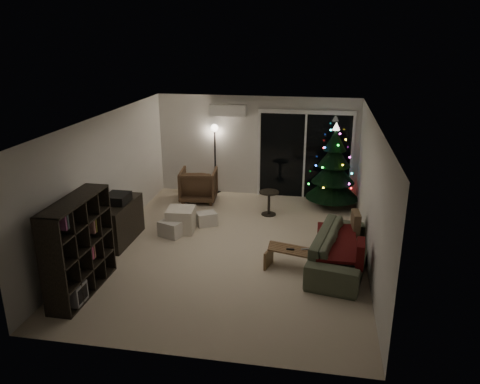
% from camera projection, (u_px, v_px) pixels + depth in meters
% --- Properties ---
extents(room, '(6.50, 7.51, 2.60)m').
position_uv_depth(room, '(266.00, 177.00, 10.03)').
color(room, beige).
rests_on(room, ground).
extents(bookshelf, '(0.62, 1.61, 1.57)m').
position_uv_depth(bookshelf, '(68.00, 246.00, 7.33)').
color(bookshelf, black).
rests_on(bookshelf, floor).
extents(media_cabinet, '(0.50, 1.31, 0.82)m').
position_uv_depth(media_cabinet, '(120.00, 222.00, 9.22)').
color(media_cabinet, black).
rests_on(media_cabinet, floor).
extents(stereo, '(0.41, 0.49, 0.17)m').
position_uv_depth(stereo, '(117.00, 198.00, 9.06)').
color(stereo, black).
rests_on(stereo, media_cabinet).
extents(armchair, '(0.96, 0.98, 0.81)m').
position_uv_depth(armchair, '(199.00, 185.00, 11.45)').
color(armchair, '#4C311E').
rests_on(armchair, floor).
extents(ottoman, '(0.61, 0.61, 0.50)m').
position_uv_depth(ottoman, '(181.00, 220.00, 9.74)').
color(ottoman, silver).
rests_on(ottoman, floor).
extents(cardboard_box_a, '(0.54, 0.48, 0.32)m').
position_uv_depth(cardboard_box_a, '(171.00, 229.00, 9.53)').
color(cardboard_box_a, beige).
rests_on(cardboard_box_a, floor).
extents(cardboard_box_b, '(0.51, 0.47, 0.29)m').
position_uv_depth(cardboard_box_b, '(207.00, 219.00, 10.07)').
color(cardboard_box_b, beige).
rests_on(cardboard_box_b, floor).
extents(side_table, '(0.57, 0.57, 0.56)m').
position_uv_depth(side_table, '(269.00, 203.00, 10.61)').
color(side_table, black).
rests_on(side_table, floor).
extents(floor_lamp, '(0.27, 0.27, 1.71)m').
position_uv_depth(floor_lamp, '(215.00, 160.00, 11.97)').
color(floor_lamp, black).
rests_on(floor_lamp, floor).
extents(sofa, '(1.27, 2.33, 0.64)m').
position_uv_depth(sofa, '(342.00, 250.00, 8.24)').
color(sofa, '#505943').
rests_on(sofa, floor).
extents(sofa_throw, '(0.69, 1.59, 0.05)m').
position_uv_depth(sofa_throw, '(337.00, 242.00, 8.21)').
color(sofa_throw, '#410D0D').
rests_on(sofa_throw, sofa).
extents(cushion_a, '(0.16, 0.43, 0.42)m').
position_uv_depth(cushion_a, '(356.00, 223.00, 8.72)').
color(cushion_a, brown).
rests_on(cushion_a, sofa).
extents(cushion_b, '(0.16, 0.43, 0.42)m').
position_uv_depth(cushion_b, '(360.00, 254.00, 7.51)').
color(cushion_b, '#410D0D').
rests_on(cushion_b, sofa).
extents(coffee_table, '(1.18, 0.66, 0.35)m').
position_uv_depth(coffee_table, '(299.00, 259.00, 8.20)').
color(coffee_table, olive).
rests_on(coffee_table, floor).
extents(remote_a, '(0.14, 0.04, 0.02)m').
position_uv_depth(remote_a, '(290.00, 249.00, 8.17)').
color(remote_a, black).
rests_on(remote_a, coffee_table).
extents(remote_b, '(0.14, 0.08, 0.02)m').
position_uv_depth(remote_b, '(305.00, 249.00, 8.17)').
color(remote_b, slate).
rests_on(remote_b, coffee_table).
extents(christmas_tree, '(1.49, 1.49, 2.02)m').
position_uv_depth(christmas_tree, '(334.00, 166.00, 10.88)').
color(christmas_tree, black).
rests_on(christmas_tree, floor).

